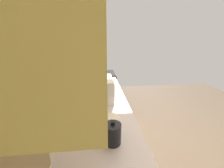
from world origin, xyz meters
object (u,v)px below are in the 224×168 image
object	(u,v)px
oven_range	(101,92)
kettle	(113,133)
microwave	(99,88)
bowl	(110,119)

from	to	relation	value
oven_range	kettle	size ratio (longest dim) A/B	6.13
microwave	bowl	xyz separation A→B (m)	(-0.53, -0.09, -0.11)
oven_range	bowl	distance (m)	1.91
microwave	bowl	size ratio (longest dim) A/B	2.31
bowl	kettle	size ratio (longest dim) A/B	1.06
bowl	kettle	distance (m)	0.27
oven_range	bowl	xyz separation A→B (m)	(-1.85, -0.05, 0.47)
oven_range	microwave	xyz separation A→B (m)	(-1.32, 0.04, 0.58)
microwave	kettle	bearing A→B (deg)	-173.27
oven_range	bowl	size ratio (longest dim) A/B	5.78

